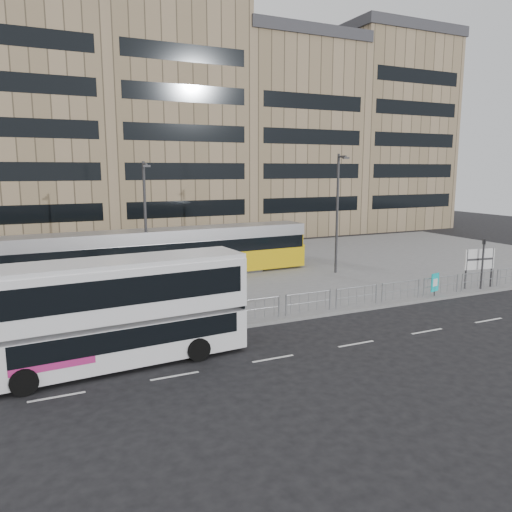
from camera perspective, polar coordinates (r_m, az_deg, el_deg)
name	(u,v)px	position (r m, az deg, el deg)	size (l,w,h in m)	color
ground	(272,324)	(24.40, 1.90, -7.78)	(120.00, 120.00, 0.00)	black
plaza	(195,275)	(35.15, -6.97, -2.22)	(64.00, 24.00, 0.15)	slate
kerb	(272,322)	(24.42, 1.84, -7.58)	(64.00, 0.25, 0.17)	gray
building_row	(141,117)	(56.58, -12.98, 15.24)	(70.40, 18.40, 31.20)	brown
pedestrian_barrier	(303,298)	(25.48, 5.43, -4.76)	(32.07, 0.07, 1.10)	#989BA0
road_markings	(336,347)	(21.63, 9.18, -10.26)	(62.00, 0.12, 0.01)	white
double_decker_bus	(112,309)	(19.63, -16.10, -5.87)	(10.35, 3.13, 4.08)	white
tram	(108,258)	(33.21, -16.55, -0.22)	(28.12, 3.74, 3.30)	gold
station_sign	(480,261)	(33.62, 24.18, -0.52)	(2.11, 0.38, 2.43)	#2D2D30
ad_panel	(435,283)	(30.67, 19.77, -2.90)	(0.70, 0.22, 1.33)	#2D2D30
pedestrian	(243,287)	(27.63, -1.51, -3.60)	(0.59, 0.39, 1.62)	black
traffic_light_west	(56,301)	(21.89, -21.93, -4.80)	(0.21, 0.24, 3.10)	#2D2D30
traffic_light_east	(483,257)	(33.32, 24.51, -0.13)	(0.22, 0.24, 3.10)	#2D2D30
lamp_post_west	(146,218)	(32.33, -12.51, 4.31)	(0.45, 1.04, 7.74)	#2D2D30
lamp_post_east	(338,209)	(35.24, 9.32, 5.32)	(0.45, 1.04, 8.30)	#2D2D30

